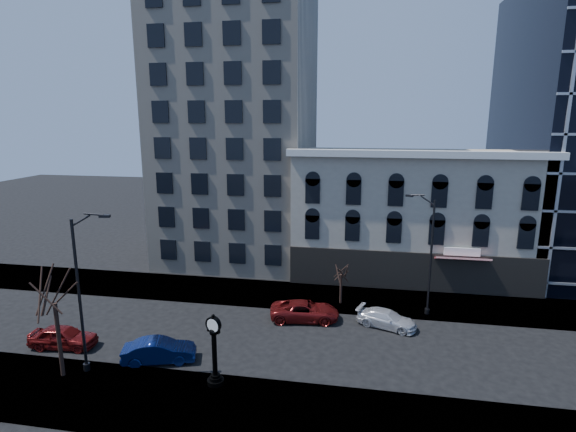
% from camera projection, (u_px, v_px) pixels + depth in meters
% --- Properties ---
extents(ground, '(160.00, 160.00, 0.00)m').
position_uv_depth(ground, '(250.00, 337.00, 31.70)').
color(ground, black).
rests_on(ground, ground).
extents(sidewalk_far, '(160.00, 6.00, 0.12)m').
position_uv_depth(sidewalk_far, '(274.00, 294.00, 39.38)').
color(sidewalk_far, gray).
rests_on(sidewalk_far, ground).
extents(sidewalk_near, '(160.00, 6.00, 0.12)m').
position_uv_depth(sidewalk_near, '(212.00, 407.00, 23.99)').
color(sidewalk_near, gray).
rests_on(sidewalk_near, ground).
extents(cream_tower, '(15.90, 15.40, 42.50)m').
position_uv_depth(cream_tower, '(236.00, 77.00, 46.75)').
color(cream_tower, beige).
rests_on(cream_tower, ground).
extents(victorian_row, '(22.60, 11.19, 12.50)m').
position_uv_depth(victorian_row, '(410.00, 214.00, 43.65)').
color(victorian_row, '#B8AC97').
rests_on(victorian_row, ground).
extents(street_clock, '(0.98, 0.98, 4.33)m').
position_uv_depth(street_clock, '(214.00, 353.00, 25.57)').
color(street_clock, black).
rests_on(street_clock, sidewalk_near).
extents(street_lamp_near, '(2.57, 0.78, 10.00)m').
position_uv_depth(street_lamp_near, '(87.00, 251.00, 25.78)').
color(street_lamp_near, black).
rests_on(street_lamp_near, sidewalk_near).
extents(street_lamp_far, '(2.38, 1.09, 9.60)m').
position_uv_depth(street_lamp_far, '(424.00, 223.00, 34.06)').
color(street_lamp_far, black).
rests_on(street_lamp_far, sidewalk_far).
extents(bare_tree_near, '(4.31, 4.31, 7.39)m').
position_uv_depth(bare_tree_near, '(53.00, 287.00, 25.66)').
color(bare_tree_near, '#322019').
rests_on(bare_tree_near, sidewalk_near).
extents(bare_tree_far, '(2.33, 2.33, 3.99)m').
position_uv_depth(bare_tree_far, '(341.00, 268.00, 36.70)').
color(bare_tree_far, '#322019').
rests_on(bare_tree_far, sidewalk_far).
extents(car_near_a, '(4.57, 2.19, 1.51)m').
position_uv_depth(car_near_a, '(63.00, 337.00, 30.20)').
color(car_near_a, maroon).
rests_on(car_near_a, ground).
extents(car_near_b, '(4.79, 2.86, 1.49)m').
position_uv_depth(car_near_b, '(159.00, 351.00, 28.40)').
color(car_near_b, '#0C194C').
rests_on(car_near_b, ground).
extents(car_far_a, '(5.51, 3.06, 1.46)m').
position_uv_depth(car_far_a, '(305.00, 311.00, 34.30)').
color(car_far_a, maroon).
rests_on(car_far_a, ground).
extents(car_far_b, '(4.74, 3.13, 1.28)m').
position_uv_depth(car_far_b, '(387.00, 319.00, 33.15)').
color(car_far_b, silver).
rests_on(car_far_b, ground).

